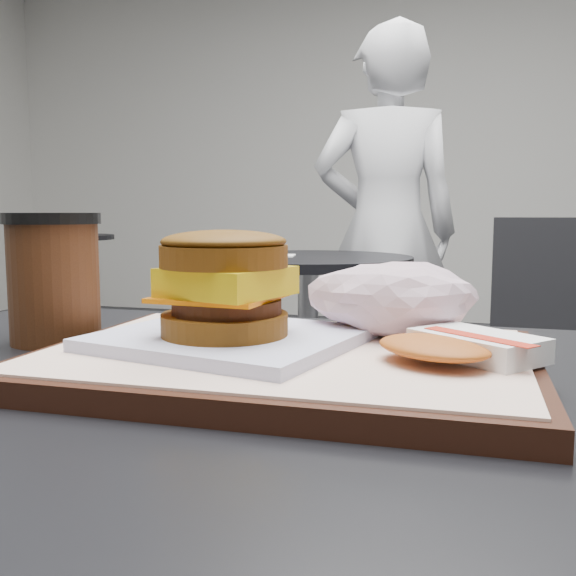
# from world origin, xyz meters

# --- Properties ---
(serving_tray) EXTENTS (0.38, 0.28, 0.02)m
(serving_tray) POSITION_xyz_m (0.04, 0.04, 0.78)
(serving_tray) COLOR black
(serving_tray) RESTS_ON customer_table
(breakfast_sandwich) EXTENTS (0.22, 0.21, 0.09)m
(breakfast_sandwich) POSITION_xyz_m (-0.01, 0.03, 0.83)
(breakfast_sandwich) COLOR white
(breakfast_sandwich) RESTS_ON serving_tray
(hash_brown) EXTENTS (0.14, 0.13, 0.02)m
(hash_brown) POSITION_xyz_m (0.17, 0.03, 0.80)
(hash_brown) COLOR white
(hash_brown) RESTS_ON serving_tray
(crumpled_wrapper) EXTENTS (0.14, 0.11, 0.06)m
(crumpled_wrapper) POSITION_xyz_m (0.11, 0.12, 0.82)
(crumpled_wrapper) COLOR silver
(crumpled_wrapper) RESTS_ON serving_tray
(coffee_cup) EXTENTS (0.09, 0.09, 0.13)m
(coffee_cup) POSITION_xyz_m (-0.21, 0.09, 0.84)
(coffee_cup) COLOR #3E1E0F
(coffee_cup) RESTS_ON customer_table
(neighbor_table) EXTENTS (0.70, 0.70, 0.75)m
(neighbor_table) POSITION_xyz_m (-0.35, 1.65, 0.55)
(neighbor_table) COLOR black
(neighbor_table) RESTS_ON ground
(napkin) EXTENTS (0.14, 0.14, 0.00)m
(napkin) POSITION_xyz_m (-0.45, 1.62, 0.75)
(napkin) COLOR white
(napkin) RESTS_ON neighbor_table
(neighbor_chair) EXTENTS (0.60, 0.43, 0.88)m
(neighbor_chair) POSITION_xyz_m (0.32, 1.82, 0.51)
(neighbor_chair) COLOR #9E9EA3
(neighbor_chair) RESTS_ON ground
(patron) EXTENTS (0.66, 0.51, 1.64)m
(patron) POSITION_xyz_m (-0.16, 2.22, 0.82)
(patron) COLOR silver
(patron) RESTS_ON ground
(bg_table_mid) EXTENTS (0.66, 0.66, 0.75)m
(bg_table_mid) POSITION_xyz_m (-2.40, 3.20, 0.56)
(bg_table_mid) COLOR black
(bg_table_mid) RESTS_ON ground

